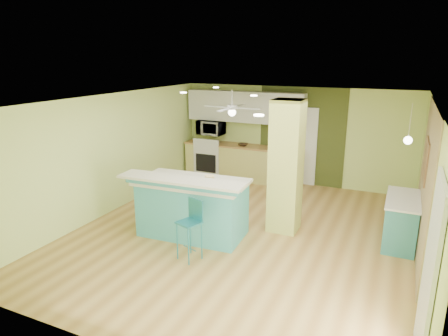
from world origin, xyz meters
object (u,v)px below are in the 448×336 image
at_px(bar_stool, 192,220).
at_px(side_counter, 401,220).
at_px(peninsula, 192,206).
at_px(fruit_bowl, 243,145).
at_px(canister, 210,180).

height_order(bar_stool, side_counter, bar_stool).
xyz_separation_m(peninsula, fruit_bowl, (-0.44, 3.59, 0.41)).
relative_size(fruit_bowl, canister, 1.55).
height_order(bar_stool, fruit_bowl, bar_stool).
distance_m(side_counter, canister, 3.47).
relative_size(peninsula, fruit_bowl, 8.69).
bearing_deg(peninsula, side_counter, 16.41).
bearing_deg(canister, fruit_bowl, 102.88).
height_order(bar_stool, canister, canister).
bearing_deg(side_counter, fruit_bowl, 149.58).
bearing_deg(canister, side_counter, 22.75).
distance_m(side_counter, fruit_bowl, 4.64).
height_order(side_counter, fruit_bowl, fruit_bowl).
bearing_deg(bar_stool, fruit_bowl, 121.33).
distance_m(peninsula, fruit_bowl, 3.64).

